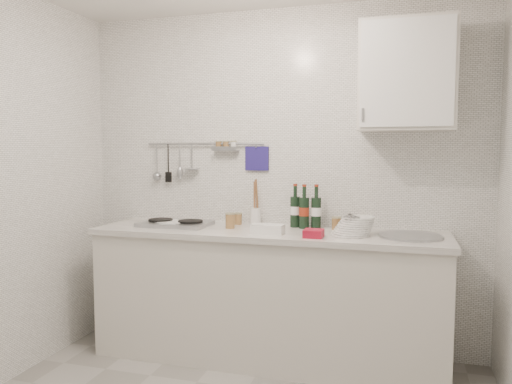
# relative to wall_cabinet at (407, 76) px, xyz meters

# --- Properties ---
(back_wall) EXTENTS (3.00, 0.02, 2.50)m
(back_wall) POSITION_rel_wall_cabinet_xyz_m (-0.90, 0.18, -0.70)
(back_wall) COLOR silver
(back_wall) RESTS_ON floor
(counter) EXTENTS (2.44, 0.64, 0.96)m
(counter) POSITION_rel_wall_cabinet_xyz_m (-0.89, -0.12, -1.52)
(counter) COLOR beige
(counter) RESTS_ON floor
(wall_rail) EXTENTS (0.98, 0.09, 0.34)m
(wall_rail) POSITION_rel_wall_cabinet_xyz_m (-1.50, 0.15, -0.52)
(wall_rail) COLOR #93969B
(wall_rail) RESTS_ON back_wall
(wall_cabinet) EXTENTS (0.60, 0.38, 0.70)m
(wall_cabinet) POSITION_rel_wall_cabinet_xyz_m (0.00, 0.00, 0.00)
(wall_cabinet) COLOR beige
(wall_cabinet) RESTS_ON back_wall
(plate_stack_hob) EXTENTS (0.24, 0.23, 0.03)m
(plate_stack_hob) POSITION_rel_wall_cabinet_xyz_m (-1.62, -0.14, -1.01)
(plate_stack_hob) COLOR #4868A4
(plate_stack_hob) RESTS_ON counter
(plate_stack_sink) EXTENTS (0.28, 0.26, 0.13)m
(plate_stack_sink) POSITION_rel_wall_cabinet_xyz_m (-0.30, -0.15, -0.97)
(plate_stack_sink) COLOR white
(plate_stack_sink) RESTS_ON counter
(wine_bottles) EXTENTS (0.23, 0.11, 0.31)m
(wine_bottles) POSITION_rel_wall_cabinet_xyz_m (-0.67, 0.05, -0.87)
(wine_bottles) COLOR black
(wine_bottles) RESTS_ON counter
(butter_dish) EXTENTS (0.22, 0.11, 0.06)m
(butter_dish) POSITION_rel_wall_cabinet_xyz_m (-0.86, -0.27, -1.00)
(butter_dish) COLOR white
(butter_dish) RESTS_ON counter
(strawberry_punnet) EXTENTS (0.12, 0.12, 0.05)m
(strawberry_punnet) POSITION_rel_wall_cabinet_xyz_m (-0.54, -0.31, -1.00)
(strawberry_punnet) COLOR #B1132B
(strawberry_punnet) RESTS_ON counter
(utensil_crock) EXTENTS (0.08, 0.08, 0.34)m
(utensil_crock) POSITION_rel_wall_cabinet_xyz_m (-1.05, 0.10, -0.95)
(utensil_crock) COLOR white
(utensil_crock) RESTS_ON counter
(jar_a) EXTENTS (0.07, 0.07, 0.09)m
(jar_a) POSITION_rel_wall_cabinet_xyz_m (-1.18, 0.07, -0.99)
(jar_a) COLOR brown
(jar_a) RESTS_ON counter
(jar_b) EXTENTS (0.07, 0.07, 0.09)m
(jar_b) POSITION_rel_wall_cabinet_xyz_m (-0.44, 0.03, -0.98)
(jar_b) COLOR brown
(jar_b) RESTS_ON counter
(jar_c) EXTENTS (0.06, 0.06, 0.09)m
(jar_c) POSITION_rel_wall_cabinet_xyz_m (-0.30, -0.03, -0.99)
(jar_c) COLOR brown
(jar_c) RESTS_ON counter
(jar_d) EXTENTS (0.07, 0.07, 0.11)m
(jar_d) POSITION_rel_wall_cabinet_xyz_m (-1.18, -0.12, -0.97)
(jar_d) COLOR brown
(jar_d) RESTS_ON counter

